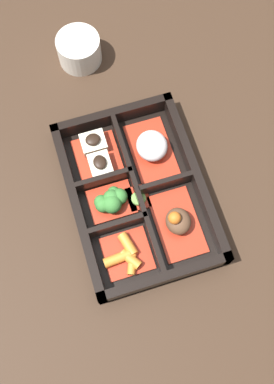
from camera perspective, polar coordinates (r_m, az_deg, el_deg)
ground_plane at (r=0.76m, az=-0.00°, el=-0.62°), size 3.00×3.00×0.00m
bento_base at (r=0.75m, az=-0.00°, el=-0.50°), size 0.30×0.22×0.01m
bento_rim at (r=0.74m, az=-0.10°, el=-0.15°), size 0.30×0.22×0.04m
bowl_rice at (r=0.76m, az=1.89°, el=5.70°), size 0.12×0.07×0.04m
bowl_stew at (r=0.72m, az=5.18°, el=-3.83°), size 0.12×0.07×0.05m
bowl_tofu at (r=0.76m, az=-5.09°, el=4.73°), size 0.08×0.07×0.03m
bowl_greens at (r=0.73m, az=-3.31°, el=-1.20°), size 0.06×0.07×0.04m
bowl_carrots at (r=0.71m, az=-1.35°, el=-7.95°), size 0.07×0.08×0.02m
bowl_pickles at (r=0.74m, az=0.36°, el=-0.76°), size 0.04×0.04×0.01m
tea_cup at (r=0.87m, az=-7.37°, el=17.53°), size 0.08×0.08×0.05m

